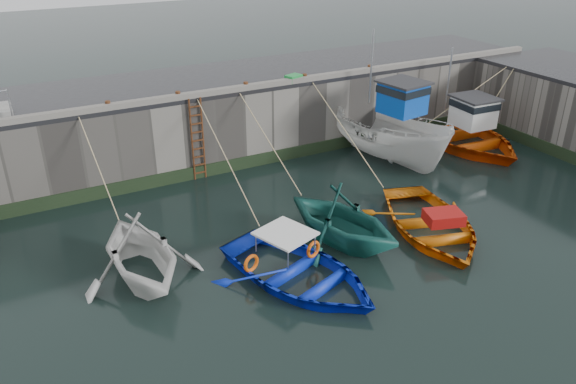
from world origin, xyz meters
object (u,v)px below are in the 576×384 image
ladder (198,140)px  boat_far_white (389,135)px  bollard_c (246,86)px  bollard_b (178,95)px  bollard_a (108,105)px  bollard_e (370,68)px  boat_near_blue (299,281)px  fish_crate (294,78)px  boat_near_white (143,277)px  bollard_d (305,77)px  boat_near_navy (429,231)px  boat_far_orange (461,134)px  boat_near_blacktrim (341,241)px

ladder → boat_far_white: bearing=-13.2°
bollard_c → bollard_b: bearing=180.0°
boat_far_white → bollard_a: size_ratio=23.89×
bollard_e → boat_near_blue: bearing=-134.6°
ladder → fish_crate: fish_crate is taller
boat_near_white → boat_far_white: (11.36, 3.72, 1.04)m
bollard_d → boat_near_white: bearing=-145.6°
ladder → bollard_d: bearing=4.0°
boat_near_navy → bollard_d: 8.38m
bollard_b → boat_far_orange: bearing=-11.0°
boat_near_blue → bollard_d: (4.78, 8.10, 3.30)m
boat_near_blue → bollard_d: 9.97m
fish_crate → bollard_d: (0.48, -0.05, -0.00)m
boat_near_navy → bollard_b: (-5.59, 7.70, 3.30)m
boat_near_navy → bollard_c: (-2.89, 7.70, 3.30)m
boat_far_orange → bollard_d: 7.65m
boat_near_navy → fish_crate: (-0.77, 7.75, 3.30)m
fish_crate → bollard_d: fish_crate is taller
boat_near_blue → bollard_c: 9.01m
ladder → bollard_b: 1.81m
boat_near_navy → boat_near_white: bearing=-174.2°
bollard_e → bollard_c: bearing=180.0°
boat_near_white → boat_near_blacktrim: bearing=-12.7°
boat_far_orange → fish_crate: boat_far_orange is taller
bollard_c → bollard_d: (2.60, 0.00, 0.00)m
bollard_c → bollard_d: bearing=0.0°
bollard_e → boat_far_orange: bearing=-33.7°
boat_near_navy → boat_far_white: boat_far_white is taller
boat_far_orange → fish_crate: (-7.18, 2.38, 2.86)m
boat_far_white → bollard_a: bearing=159.6°
boat_near_blue → boat_near_blacktrim: boat_near_blacktrim is taller
boat_near_blue → fish_crate: size_ratio=8.10×
ladder → boat_near_navy: 9.09m
boat_near_navy → fish_crate: bearing=113.3°
boat_near_blue → fish_crate: 9.79m
boat_near_white → bollard_b: size_ratio=14.99×
bollard_b → bollard_d: same height
boat_near_navy → boat_near_blacktrim: bearing=-178.5°
boat_near_blacktrim → bollard_a: (-5.22, 6.87, 3.30)m
bollard_e → bollard_d: bearing=180.0°
bollard_b → bollard_d: (5.30, 0.00, 0.00)m
boat_far_white → bollard_e: (0.38, 2.13, 2.26)m
boat_far_white → boat_near_navy: bearing=-123.5°
bollard_c → bollard_e: 5.80m
bollard_d → boat_near_blue: bearing=-120.6°
boat_near_blue → boat_near_navy: size_ratio=0.99×
bollard_a → fish_crate: bearing=0.4°
fish_crate → bollard_e: size_ratio=2.23×
boat_near_blue → boat_far_orange: bearing=7.3°
boat_far_orange → bollard_c: size_ratio=24.76×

